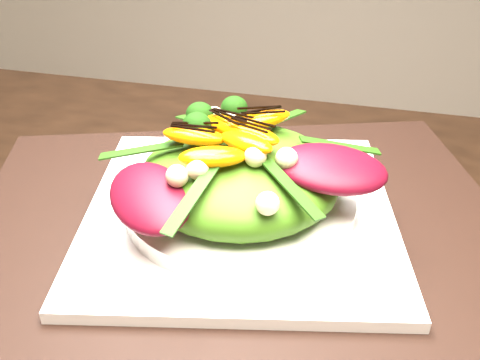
% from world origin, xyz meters
% --- Properties ---
extents(placemat, '(0.61, 0.54, 0.00)m').
position_xyz_m(placemat, '(-0.23, 0.14, 0.75)').
color(placemat, black).
rests_on(placemat, dining_table).
extents(plate_base, '(0.35, 0.35, 0.01)m').
position_xyz_m(plate_base, '(-0.23, 0.14, 0.76)').
color(plate_base, white).
rests_on(plate_base, placemat).
extents(salad_bowl, '(0.27, 0.27, 0.02)m').
position_xyz_m(salad_bowl, '(-0.23, 0.14, 0.77)').
color(salad_bowl, white).
rests_on(salad_bowl, plate_base).
extents(lettuce_mound, '(0.22, 0.22, 0.06)m').
position_xyz_m(lettuce_mound, '(-0.23, 0.14, 0.80)').
color(lettuce_mound, '#406D14').
rests_on(lettuce_mound, salad_bowl).
extents(radicchio_leaf, '(0.11, 0.08, 0.02)m').
position_xyz_m(radicchio_leaf, '(-0.15, 0.14, 0.83)').
color(radicchio_leaf, '#480713').
rests_on(radicchio_leaf, lettuce_mound).
extents(orange_segment, '(0.06, 0.02, 0.02)m').
position_xyz_m(orange_segment, '(-0.24, 0.17, 0.84)').
color(orange_segment, orange).
rests_on(orange_segment, lettuce_mound).
extents(broccoli_floret, '(0.04, 0.04, 0.04)m').
position_xyz_m(broccoli_floret, '(-0.29, 0.18, 0.84)').
color(broccoli_floret, black).
rests_on(broccoli_floret, lettuce_mound).
extents(macadamia_nut, '(0.02, 0.02, 0.02)m').
position_xyz_m(macadamia_nut, '(-0.21, 0.10, 0.84)').
color(macadamia_nut, '#F4E8AC').
rests_on(macadamia_nut, lettuce_mound).
extents(balsamic_drizzle, '(0.05, 0.00, 0.00)m').
position_xyz_m(balsamic_drizzle, '(-0.24, 0.17, 0.85)').
color(balsamic_drizzle, black).
rests_on(balsamic_drizzle, orange_segment).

